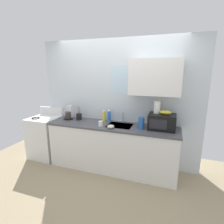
# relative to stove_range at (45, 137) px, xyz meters

# --- Properties ---
(ground_plane) EXTENTS (5.64, 4.40, 0.02)m
(ground_plane) POSITION_rel_stove_range_xyz_m (1.58, -1.20, -0.47)
(ground_plane) COLOR tan
(kitchen_wall_assembly) EXTENTS (3.24, 0.42, 2.50)m
(kitchen_wall_assembly) POSITION_rel_stove_range_xyz_m (1.71, 0.31, 0.89)
(kitchen_wall_assembly) COLOR silver
(kitchen_wall_assembly) RESTS_ON ground
(counter_unit) EXTENTS (2.47, 0.63, 0.90)m
(counter_unit) POSITION_rel_stove_range_xyz_m (1.58, -0.00, 0.00)
(counter_unit) COLOR white
(counter_unit) RESTS_ON ground
(sink_faucet) EXTENTS (0.03, 0.03, 0.21)m
(sink_faucet) POSITION_rel_stove_range_xyz_m (1.73, 0.24, 0.55)
(sink_faucet) COLOR #B2B5BA
(sink_faucet) RESTS_ON counter_unit
(stove_range) EXTENTS (0.60, 0.60, 1.08)m
(stove_range) POSITION_rel_stove_range_xyz_m (0.00, 0.00, 0.00)
(stove_range) COLOR white
(stove_range) RESTS_ON ground
(microwave) EXTENTS (0.46, 0.35, 0.27)m
(microwave) POSITION_rel_stove_range_xyz_m (2.48, 0.04, 0.58)
(microwave) COLOR black
(microwave) RESTS_ON counter_unit
(banana_bunch) EXTENTS (0.20, 0.11, 0.07)m
(banana_bunch) POSITION_rel_stove_range_xyz_m (2.53, 0.05, 0.75)
(banana_bunch) COLOR gold
(banana_bunch) RESTS_ON microwave
(paper_towel_roll) EXTENTS (0.11, 0.11, 0.22)m
(paper_towel_roll) POSITION_rel_stove_range_xyz_m (2.38, 0.10, 0.82)
(paper_towel_roll) COLOR white
(paper_towel_roll) RESTS_ON microwave
(coffee_maker) EXTENTS (0.19, 0.21, 0.28)m
(coffee_maker) POSITION_rel_stove_range_xyz_m (0.58, 0.10, 0.55)
(coffee_maker) COLOR black
(coffee_maker) RESTS_ON counter_unit
(dish_soap_bottle_blue) EXTENTS (0.07, 0.07, 0.25)m
(dish_soap_bottle_blue) POSITION_rel_stove_range_xyz_m (1.45, 0.20, 0.56)
(dish_soap_bottle_blue) COLOR blue
(dish_soap_bottle_blue) RESTS_ON counter_unit
(dish_soap_bottle_yellow) EXTENTS (0.06, 0.06, 0.25)m
(dish_soap_bottle_yellow) POSITION_rel_stove_range_xyz_m (1.35, 0.17, 0.56)
(dish_soap_bottle_yellow) COLOR yellow
(dish_soap_bottle_yellow) RESTS_ON counter_unit
(cereal_canister) EXTENTS (0.10, 0.10, 0.21)m
(cereal_canister) POSITION_rel_stove_range_xyz_m (2.14, -0.05, 0.55)
(cereal_canister) COLOR #2659A5
(cereal_canister) RESTS_ON counter_unit
(mug_white) EXTENTS (0.08, 0.08, 0.09)m
(mug_white) POSITION_rel_stove_range_xyz_m (1.41, -0.14, 0.49)
(mug_white) COLOR white
(mug_white) RESTS_ON counter_unit
(utensil_crock) EXTENTS (0.11, 0.11, 0.29)m
(utensil_crock) POSITION_rel_stove_range_xyz_m (0.81, 0.12, 0.51)
(utensil_crock) COLOR black
(utensil_crock) RESTS_ON counter_unit
(small_bowl) EXTENTS (0.13, 0.13, 0.06)m
(small_bowl) POSITION_rel_stove_range_xyz_m (1.63, -0.20, 0.47)
(small_bowl) COLOR beige
(small_bowl) RESTS_ON counter_unit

